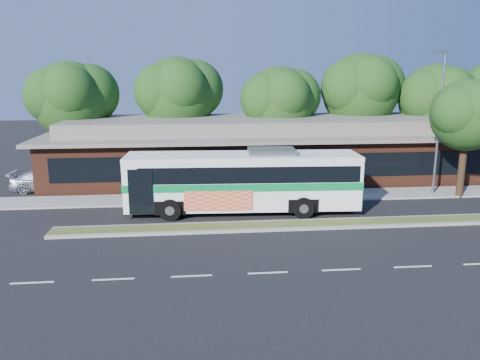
{
  "coord_description": "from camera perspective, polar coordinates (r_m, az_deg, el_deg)",
  "views": [
    {
      "loc": [
        -5.82,
        -22.04,
        7.73
      ],
      "look_at": [
        -3.31,
        2.86,
        2.0
      ],
      "focal_mm": 35.0,
      "sensor_mm": 36.0,
      "label": 1
    }
  ],
  "objects": [
    {
      "name": "tree_bg_a",
      "position": [
        38.24,
        -19.25,
        9.4
      ],
      "size": [
        6.47,
        5.8,
        8.63
      ],
      "color": "black",
      "rests_on": "ground"
    },
    {
      "name": "tree_bg_e",
      "position": [
        42.37,
        23.11,
        9.19
      ],
      "size": [
        6.47,
        5.8,
        8.5
      ],
      "color": "black",
      "rests_on": "ground"
    },
    {
      "name": "sidewalk",
      "position": [
        30.02,
        5.63,
        -1.97
      ],
      "size": [
        44.0,
        2.6,
        0.12
      ],
      "primitive_type": "cube",
      "color": "gray",
      "rests_on": "ground"
    },
    {
      "name": "tree_bg_b",
      "position": [
        38.22,
        -6.97,
        10.42
      ],
      "size": [
        6.69,
        6.0,
        9.0
      ],
      "color": "black",
      "rests_on": "ground"
    },
    {
      "name": "transit_bus",
      "position": [
        26.2,
        0.46,
        0.33
      ],
      "size": [
        13.1,
        3.47,
        3.64
      ],
      "rotation": [
        0.0,
        0.0,
        -0.05
      ],
      "color": "white",
      "rests_on": "ground"
    },
    {
      "name": "lamp_post",
      "position": [
        32.1,
        23.09,
        6.82
      ],
      "size": [
        0.93,
        0.18,
        9.07
      ],
      "color": "slate",
      "rests_on": "ground"
    },
    {
      "name": "median_strip",
      "position": [
        24.59,
        8.28,
        -5.38
      ],
      "size": [
        26.0,
        1.1,
        0.15
      ],
      "primitive_type": "cube",
      "color": "#4C5A26",
      "rests_on": "ground"
    },
    {
      "name": "ground",
      "position": [
        24.07,
        8.61,
        -5.99
      ],
      "size": [
        120.0,
        120.0,
        0.0
      ],
      "primitive_type": "plane",
      "color": "black",
      "rests_on": "ground"
    },
    {
      "name": "plaza_building",
      "position": [
        35.95,
        3.66,
        3.9
      ],
      "size": [
        33.2,
        11.2,
        4.45
      ],
      "color": "#53271A",
      "rests_on": "ground"
    },
    {
      "name": "sidewalk_tree",
      "position": [
        32.44,
        26.39,
        7.28
      ],
      "size": [
        4.92,
        4.41,
        7.41
      ],
      "color": "black",
      "rests_on": "ground"
    },
    {
      "name": "tree_bg_d",
      "position": [
        40.79,
        15.0,
        10.62
      ],
      "size": [
        6.91,
        6.2,
        9.37
      ],
      "color": "black",
      "rests_on": "ground"
    },
    {
      "name": "parking_lot",
      "position": [
        35.14,
        -25.86,
        -1.12
      ],
      "size": [
        14.0,
        12.0,
        0.01
      ],
      "primitive_type": "cube",
      "color": "black",
      "rests_on": "ground"
    },
    {
      "name": "sedan",
      "position": [
        33.81,
        -22.26,
        -0.07
      ],
      "size": [
        4.92,
        2.07,
        1.42
      ],
      "primitive_type": "imported",
      "rotation": [
        0.0,
        0.0,
        1.59
      ],
      "color": "silver",
      "rests_on": "ground"
    },
    {
      "name": "tree_bg_c",
      "position": [
        37.93,
        5.32,
        9.61
      ],
      "size": [
        6.24,
        5.6,
        8.26
      ],
      "color": "black",
      "rests_on": "ground"
    }
  ]
}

